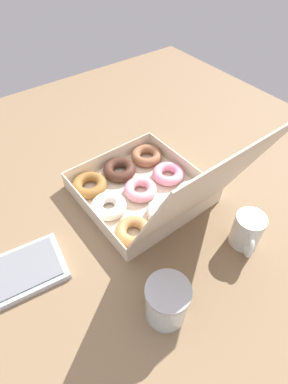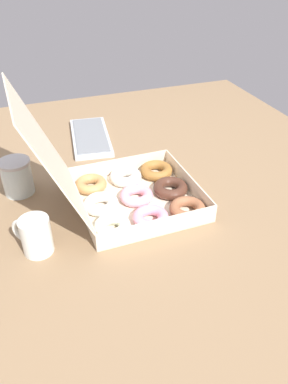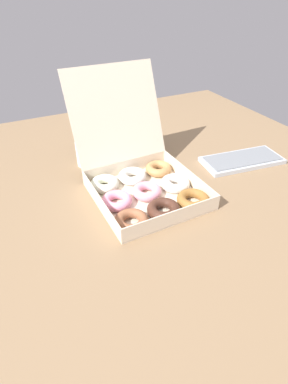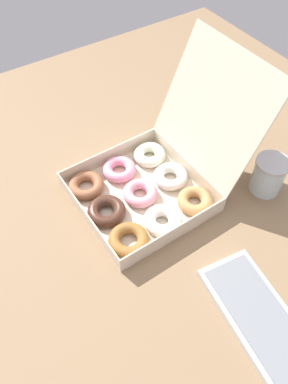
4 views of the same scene
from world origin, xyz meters
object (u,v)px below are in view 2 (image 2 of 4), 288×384
Objects in this scene: donut_box at (129,192)px; glass_jar at (17,177)px; keyboard at (91,137)px; coffee_mug at (35,235)px.

donut_box is 36.21cm from glass_jar.
keyboard is at bearing -45.64° from glass_jar.
donut_box is 47.02cm from keyboard.
donut_box reaches higher than keyboard.
keyboard is (46.90, 1.56, -3.07)cm from donut_box.
coffee_mug is (-12.12, 29.43, 1.15)cm from donut_box.
coffee_mug is at bearing 154.72° from keyboard.
donut_box is at bearing -67.63° from coffee_mug.
keyboard is 3.07× the size of glass_jar.
donut_box is 1.44× the size of keyboard.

